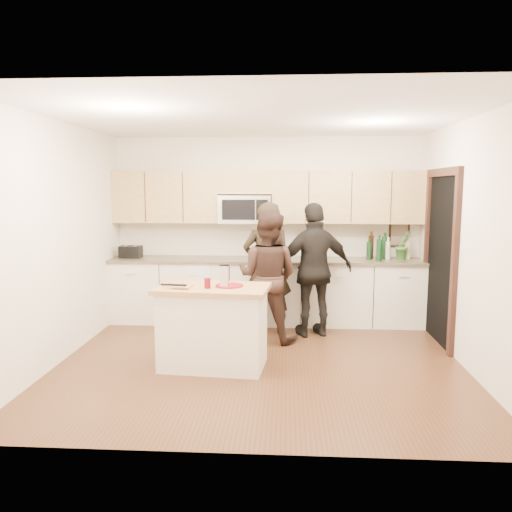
# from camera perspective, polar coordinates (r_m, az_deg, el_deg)

# --- Properties ---
(floor) EXTENTS (4.50, 4.50, 0.00)m
(floor) POSITION_cam_1_polar(r_m,az_deg,el_deg) (5.80, 0.46, -11.93)
(floor) COLOR #51311B
(floor) RESTS_ON ground
(room_shell) EXTENTS (4.52, 4.02, 2.71)m
(room_shell) POSITION_cam_1_polar(r_m,az_deg,el_deg) (5.46, 0.47, 5.42)
(room_shell) COLOR silver
(room_shell) RESTS_ON ground
(back_cabinetry) EXTENTS (4.50, 0.66, 0.94)m
(back_cabinetry) POSITION_cam_1_polar(r_m,az_deg,el_deg) (7.30, 1.16, -3.96)
(back_cabinetry) COLOR white
(back_cabinetry) RESTS_ON ground
(upper_cabinetry) EXTENTS (4.50, 0.33, 0.75)m
(upper_cabinetry) POSITION_cam_1_polar(r_m,az_deg,el_deg) (7.29, 1.50, 6.89)
(upper_cabinetry) COLOR tan
(upper_cabinetry) RESTS_ON ground
(microwave) EXTENTS (0.76, 0.41, 0.40)m
(microwave) POSITION_cam_1_polar(r_m,az_deg,el_deg) (7.28, -1.23, 5.37)
(microwave) COLOR silver
(microwave) RESTS_ON ground
(doorway) EXTENTS (0.06, 1.25, 2.20)m
(doorway) POSITION_cam_1_polar(r_m,az_deg,el_deg) (6.69, 20.34, 0.44)
(doorway) COLOR black
(doorway) RESTS_ON ground
(framed_picture) EXTENTS (0.30, 0.03, 0.38)m
(framed_picture) POSITION_cam_1_polar(r_m,az_deg,el_deg) (7.65, 16.04, 2.41)
(framed_picture) COLOR black
(framed_picture) RESTS_ON ground
(dish_towel) EXTENTS (0.34, 0.60, 0.48)m
(dish_towel) POSITION_cam_1_polar(r_m,az_deg,el_deg) (7.16, -6.52, -1.56)
(dish_towel) COLOR white
(dish_towel) RESTS_ON ground
(island) EXTENTS (1.26, 0.81, 0.90)m
(island) POSITION_cam_1_polar(r_m,az_deg,el_deg) (5.53, -4.92, -8.01)
(island) COLOR white
(island) RESTS_ON ground
(red_plate) EXTENTS (0.30, 0.30, 0.02)m
(red_plate) POSITION_cam_1_polar(r_m,az_deg,el_deg) (5.41, -3.07, -3.39)
(red_plate) COLOR maroon
(red_plate) RESTS_ON island
(box_grater) EXTENTS (0.10, 0.06, 0.24)m
(box_grater) POSITION_cam_1_polar(r_m,az_deg,el_deg) (5.33, -3.64, -2.17)
(box_grater) COLOR silver
(box_grater) RESTS_ON red_plate
(drink_glass) EXTENTS (0.07, 0.07, 0.11)m
(drink_glass) POSITION_cam_1_polar(r_m,az_deg,el_deg) (5.32, -5.57, -3.11)
(drink_glass) COLOR maroon
(drink_glass) RESTS_ON island
(cutting_board) EXTENTS (0.25, 0.22, 0.02)m
(cutting_board) POSITION_cam_1_polar(r_m,az_deg,el_deg) (5.40, -8.63, -3.48)
(cutting_board) COLOR #B07F49
(cutting_board) RESTS_ON island
(tongs) EXTENTS (0.29, 0.05, 0.02)m
(tongs) POSITION_cam_1_polar(r_m,az_deg,el_deg) (5.41, -9.40, -3.27)
(tongs) COLOR black
(tongs) RESTS_ON cutting_board
(knife) EXTENTS (0.20, 0.04, 0.01)m
(knife) POSITION_cam_1_polar(r_m,az_deg,el_deg) (5.28, -8.59, -3.60)
(knife) COLOR silver
(knife) RESTS_ON cutting_board
(toaster) EXTENTS (0.31, 0.20, 0.18)m
(toaster) POSITION_cam_1_polar(r_m,az_deg,el_deg) (7.53, -14.12, 0.47)
(toaster) COLOR black
(toaster) RESTS_ON back_cabinetry
(bottle_cluster) EXTENTS (0.63, 0.32, 0.39)m
(bottle_cluster) POSITION_cam_1_polar(r_m,az_deg,el_deg) (7.35, 14.42, 1.02)
(bottle_cluster) COLOR black
(bottle_cluster) RESTS_ON back_cabinetry
(orchid) EXTENTS (0.29, 0.30, 0.42)m
(orchid) POSITION_cam_1_polar(r_m,az_deg,el_deg) (7.40, 16.40, 1.21)
(orchid) COLOR #3D772F
(orchid) RESTS_ON back_cabinetry
(woman_left) EXTENTS (0.67, 0.46, 1.78)m
(woman_left) POSITION_cam_1_polar(r_m,az_deg,el_deg) (6.67, 1.30, -1.42)
(woman_left) COLOR black
(woman_left) RESTS_ON ground
(woman_center) EXTENTS (0.97, 0.85, 1.67)m
(woman_center) POSITION_cam_1_polar(r_m,az_deg,el_deg) (6.38, 1.34, -2.37)
(woman_center) COLOR black
(woman_center) RESTS_ON ground
(woman_right) EXTENTS (1.12, 0.72, 1.77)m
(woman_right) POSITION_cam_1_polar(r_m,az_deg,el_deg) (6.61, 6.73, -1.59)
(woman_right) COLOR black
(woman_right) RESTS_ON ground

